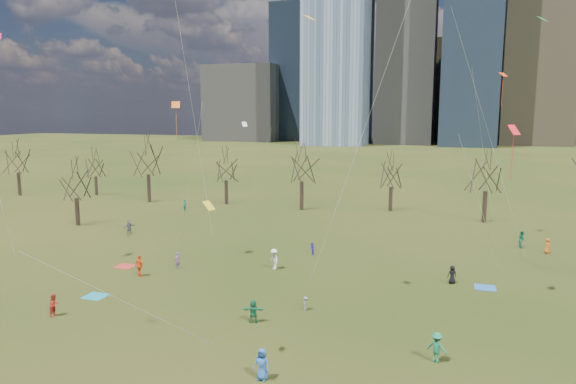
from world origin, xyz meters
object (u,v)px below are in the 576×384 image
(blanket_navy, at_px, (485,288))
(person_2, at_px, (54,305))
(blanket_crimson, at_px, (125,266))
(person_4, at_px, (140,266))
(person_0, at_px, (262,364))
(blanket_teal, at_px, (96,296))

(blanket_navy, relative_size, person_2, 1.04)
(blanket_navy, xyz_separation_m, blanket_crimson, (-30.22, -3.81, 0.00))
(blanket_navy, height_order, person_4, person_4)
(person_2, height_order, person_4, person_4)
(blanket_navy, height_order, person_0, person_0)
(blanket_teal, bearing_deg, blanket_crimson, 109.06)
(blanket_teal, bearing_deg, blanket_navy, 21.51)
(blanket_crimson, relative_size, person_2, 1.04)
(blanket_crimson, bearing_deg, person_2, -78.16)
(blanket_crimson, xyz_separation_m, person_2, (2.32, -11.06, 0.75))
(blanket_teal, height_order, blanket_crimson, same)
(person_2, bearing_deg, person_0, -103.77)
(person_0, height_order, person_4, person_4)
(blanket_crimson, height_order, person_4, person_4)
(blanket_teal, xyz_separation_m, blanket_crimson, (-2.46, 7.12, 0.00))
(person_0, bearing_deg, blanket_crimson, 146.25)
(blanket_navy, relative_size, person_4, 0.88)
(blanket_crimson, bearing_deg, person_0, -38.20)
(blanket_teal, bearing_deg, person_2, -92.09)
(person_0, bearing_deg, blanket_teal, 159.54)
(blanket_teal, distance_m, person_2, 4.00)
(person_4, bearing_deg, blanket_navy, -148.68)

